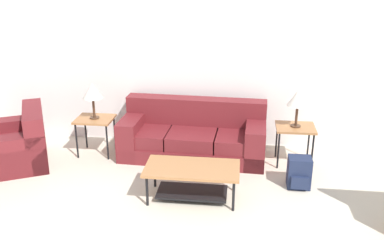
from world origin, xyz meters
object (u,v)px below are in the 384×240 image
Objects in this scene: couch at (193,137)px; coffee_table at (192,175)px; side_table_left at (95,122)px; table_lamp_right at (298,99)px; table_lamp_left at (92,92)px; side_table_right at (295,131)px; backpack at (299,173)px; armchair at (14,146)px.

coffee_table is at bearing -84.16° from couch.
table_lamp_right is (2.91, 0.00, 0.47)m from side_table_left.
table_lamp_right is at bearing 0.00° from table_lamp_left.
side_table_right is at bearing -0.00° from table_lamp_left.
coffee_table reaches higher than backpack.
table_lamp_left is (0.00, 0.00, 0.47)m from side_table_left.
side_table_right is at bearing 89.93° from backpack.
side_table_left is 2.91m from side_table_right.
side_table_right is (3.94, 0.49, 0.22)m from armchair.
side_table_right is 0.76m from backpack.
table_lamp_right is at bearing 89.93° from backpack.
couch is 1.61m from table_lamp_left.
side_table_right is 2.94m from table_lamp_left.
table_lamp_left is at bearing 144.28° from coffee_table.
coffee_table is at bearing -161.65° from backpack.
couch is 5.25× the size of backpack.
armchair reaches higher than backpack.
side_table_left and side_table_right have the same top height.
couch is at bearing 3.82° from table_lamp_left.
armchair is 2.51× the size of table_lamp_left.
couch reaches higher than side_table_right.
backpack is (1.45, -0.80, -0.10)m from couch.
table_lamp_left is 2.91m from table_lamp_right.
table_lamp_left is (1.03, 0.49, 0.69)m from armchair.
backpack is at bearing -13.51° from side_table_left.
backpack is (2.91, -0.70, -0.77)m from table_lamp_left.
couch reaches higher than backpack.
side_table_right reaches higher than coffee_table.
couch is at bearing 13.29° from armchair.
armchair is at bearing 166.11° from coffee_table.
armchair is 2.69m from coffee_table.
side_table_left is at bearing 166.49° from backpack.
backpack is (3.94, -0.21, -0.09)m from armchair.
armchair is at bearing -172.90° from side_table_right.
side_table_left is at bearing -90.00° from table_lamp_left.
side_table_right is 0.47m from table_lamp_right.
table_lamp_left reaches higher than backpack.
armchair is at bearing -166.71° from couch.
table_lamp_left reaches higher than coffee_table.
table_lamp_right reaches higher than side_table_right.
side_table_right is at bearing 0.00° from side_table_left.
armchair is at bearing 176.98° from backpack.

